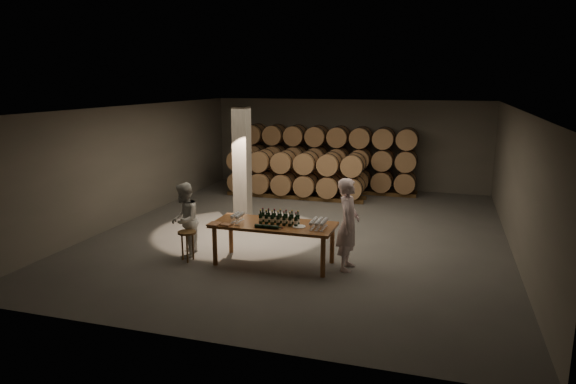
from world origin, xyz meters
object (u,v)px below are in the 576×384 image
(plate, at_px, (299,227))
(person_man, at_px, (348,224))
(person_woman, at_px, (184,220))
(bottle_cluster, at_px, (279,219))
(notebook_near, at_px, (226,225))
(stool, at_px, (187,237))
(tasting_table, at_px, (274,228))

(plate, relative_size, person_man, 0.14)
(person_man, distance_m, person_woman, 3.64)
(bottle_cluster, xyz_separation_m, person_man, (1.44, 0.18, -0.04))
(notebook_near, bearing_deg, plate, 24.61)
(person_woman, bearing_deg, stool, 20.72)
(plate, bearing_deg, person_man, 14.40)
(notebook_near, height_order, person_man, person_man)
(notebook_near, xyz_separation_m, person_woman, (-1.15, 0.32, -0.08))
(stool, distance_m, person_woman, 0.44)
(person_woman, bearing_deg, tasting_table, 77.38)
(bottle_cluster, distance_m, person_woman, 2.20)
(tasting_table, distance_m, plate, 0.60)
(plate, bearing_deg, bottle_cluster, 170.83)
(plate, height_order, person_man, person_man)
(bottle_cluster, xyz_separation_m, plate, (0.46, -0.07, -0.10))
(tasting_table, xyz_separation_m, person_woman, (-2.06, -0.10, 0.04))
(stool, xyz_separation_m, person_man, (3.43, 0.53, 0.42))
(bottle_cluster, xyz_separation_m, person_woman, (-2.19, -0.08, -0.17))
(tasting_table, height_order, person_man, person_man)
(tasting_table, relative_size, person_man, 1.35)
(plate, bearing_deg, stool, -173.58)
(notebook_near, relative_size, stool, 0.34)
(notebook_near, height_order, person_woman, person_woman)
(bottle_cluster, distance_m, notebook_near, 1.12)
(stool, bearing_deg, person_man, 8.74)
(person_woman, bearing_deg, person_man, 78.79)
(bottle_cluster, relative_size, stool, 1.29)
(stool, height_order, person_man, person_man)
(tasting_table, distance_m, person_man, 1.58)
(bottle_cluster, distance_m, stool, 2.08)
(bottle_cluster, relative_size, person_woman, 0.51)
(tasting_table, bearing_deg, bottle_cluster, -6.41)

